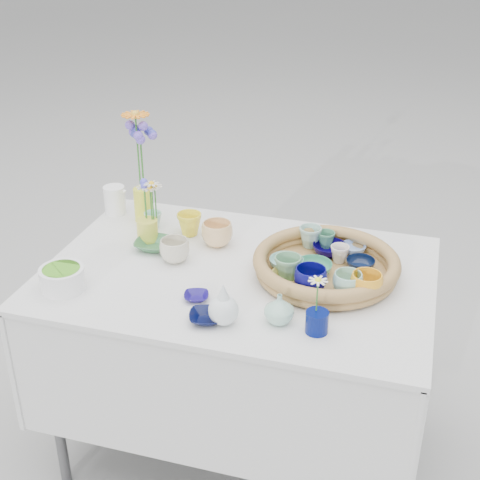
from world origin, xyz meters
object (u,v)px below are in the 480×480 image
(wicker_tray, at_px, (326,265))
(bud_vase_seafoam, at_px, (279,308))
(tall_vase_yellow, at_px, (143,205))
(display_table, at_px, (239,445))

(wicker_tray, distance_m, bud_vase_seafoam, 0.31)
(bud_vase_seafoam, distance_m, tall_vase_yellow, 0.83)
(display_table, bearing_deg, wicker_tray, 10.12)
(wicker_tray, relative_size, bud_vase_seafoam, 5.20)
(wicker_tray, height_order, bud_vase_seafoam, bud_vase_seafoam)
(bud_vase_seafoam, bearing_deg, display_table, 128.32)
(wicker_tray, height_order, tall_vase_yellow, tall_vase_yellow)
(display_table, relative_size, tall_vase_yellow, 9.63)
(tall_vase_yellow, bearing_deg, bud_vase_seafoam, -38.58)
(display_table, height_order, wicker_tray, wicker_tray)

